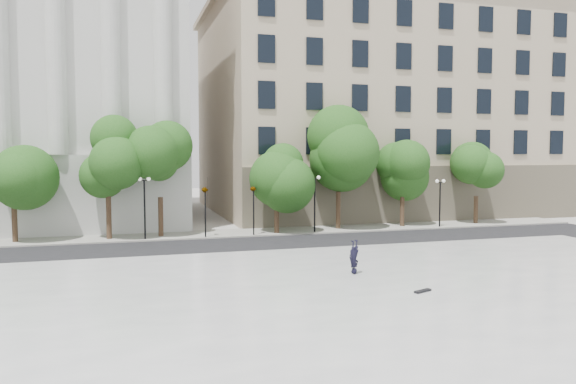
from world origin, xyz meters
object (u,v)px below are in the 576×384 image
at_px(traffic_light_east, 254,187).
at_px(skateboard, 423,291).
at_px(person_lying, 354,269).
at_px(traffic_light_west, 205,186).

xyz_separation_m(traffic_light_east, skateboard, (2.55, -19.73, -3.16)).
bearing_deg(person_lying, traffic_light_west, 80.87).
distance_m(person_lying, skateboard, 4.20).
distance_m(traffic_light_west, person_lying, 16.74).
xyz_separation_m(traffic_light_east, person_lying, (1.21, -15.75, -2.99)).
relative_size(traffic_light_west, traffic_light_east, 1.02).
height_order(person_lying, skateboard, person_lying).
bearing_deg(person_lying, traffic_light_east, 68.53).
xyz_separation_m(traffic_light_west, skateboard, (6.08, -19.73, -3.26)).
distance_m(traffic_light_west, traffic_light_east, 3.53).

